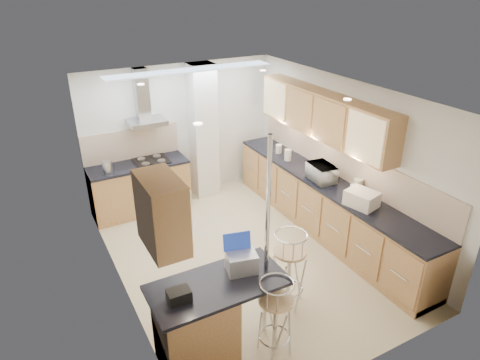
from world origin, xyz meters
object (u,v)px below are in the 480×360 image
bar_stool_end (289,269)px  bread_bin (362,199)px  laptop (242,262)px  bar_stool_near (275,318)px  microwave (322,173)px

bar_stool_end → bread_bin: bearing=-51.9°
bar_stool_end → bread_bin: bread_bin is taller
laptop → bar_stool_end: laptop is taller
laptop → bar_stool_near: laptop is taller
laptop → bread_bin: size_ratio=0.77×
bar_stool_near → bar_stool_end: bar_stool_end is taller
laptop → bar_stool_end: (0.79, 0.20, -0.52)m
laptop → bar_stool_near: (0.20, -0.39, -0.56)m
microwave → laptop: size_ratio=1.50×
laptop → bar_stool_end: bearing=27.6°
microwave → bar_stool_end: microwave is taller
microwave → bar_stool_near: (-2.02, -1.82, -0.56)m
microwave → laptop: (-2.23, -1.43, -0.00)m
microwave → bar_stool_near: microwave is taller
bar_stool_near → microwave: bearing=17.1°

